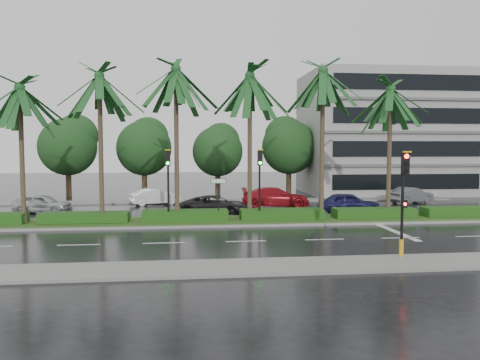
{
  "coord_description": "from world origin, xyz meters",
  "views": [
    {
      "loc": [
        -2.75,
        -27.63,
        4.63
      ],
      "look_at": [
        0.42,
        1.5,
        2.58
      ],
      "focal_mm": 35.0,
      "sensor_mm": 36.0,
      "label": 1
    }
  ],
  "objects": [
    {
      "name": "signal_median_left",
      "position": [
        -4.0,
        0.3,
        3.0
      ],
      "size": [
        0.34,
        0.42,
        4.36
      ],
      "color": "black",
      "rests_on": "median"
    },
    {
      "name": "far_sidewalk",
      "position": [
        0.0,
        12.0,
        0.06
      ],
      "size": [
        40.0,
        2.0,
        0.12
      ],
      "primitive_type": "cube",
      "color": "gray",
      "rests_on": "ground"
    },
    {
      "name": "median",
      "position": [
        0.0,
        1.0,
        0.08
      ],
      "size": [
        36.0,
        4.0,
        0.15
      ],
      "color": "gray",
      "rests_on": "ground"
    },
    {
      "name": "bg_trees",
      "position": [
        -1.07,
        17.59,
        4.76
      ],
      "size": [
        32.98,
        5.35,
        7.73
      ],
      "color": "#382D19",
      "rests_on": "ground"
    },
    {
      "name": "car_darkgrey",
      "position": [
        -1.0,
        4.4,
        0.65
      ],
      "size": [
        3.36,
        5.1,
        1.3
      ],
      "primitive_type": "imported",
      "rotation": [
        0.0,
        0.0,
        1.29
      ],
      "color": "black",
      "rests_on": "ground"
    },
    {
      "name": "signal_near",
      "position": [
        6.0,
        -9.39,
        2.5
      ],
      "size": [
        0.34,
        0.45,
        4.36
      ],
      "color": "black",
      "rests_on": "near_sidewalk"
    },
    {
      "name": "hedge",
      "position": [
        0.0,
        1.0,
        0.45
      ],
      "size": [
        35.2,
        1.4,
        0.6
      ],
      "color": "#1A4213",
      "rests_on": "median"
    },
    {
      "name": "car_silver",
      "position": [
        -13.05,
        6.4,
        0.67
      ],
      "size": [
        2.16,
        4.13,
        1.34
      ],
      "primitive_type": "imported",
      "rotation": [
        0.0,
        0.0,
        1.42
      ],
      "color": "#B8BCC1",
      "rests_on": "ground"
    },
    {
      "name": "ground",
      "position": [
        0.0,
        0.0,
        0.0
      ],
      "size": [
        120.0,
        120.0,
        0.0
      ],
      "primitive_type": "plane",
      "color": "black",
      "rests_on": "ground"
    },
    {
      "name": "building",
      "position": [
        17.0,
        18.0,
        6.0
      ],
      "size": [
        16.0,
        10.0,
        12.0
      ],
      "primitive_type": "cube",
      "color": "gray",
      "rests_on": "ground"
    },
    {
      "name": "car_white",
      "position": [
        -5.5,
        10.37,
        0.66
      ],
      "size": [
        2.6,
        4.25,
        1.32
      ],
      "primitive_type": "imported",
      "rotation": [
        0.0,
        0.0,
        1.89
      ],
      "color": "white",
      "rests_on": "ground"
    },
    {
      "name": "street_sign",
      "position": [
        -1.0,
        0.48,
        2.12
      ],
      "size": [
        0.95,
        0.09,
        2.6
      ],
      "color": "black",
      "rests_on": "median"
    },
    {
      "name": "lane_markings",
      "position": [
        3.04,
        -0.43,
        0.01
      ],
      "size": [
        34.0,
        13.06,
        0.01
      ],
      "color": "silver",
      "rests_on": "ground"
    },
    {
      "name": "car_blue",
      "position": [
        8.41,
        4.0,
        0.73
      ],
      "size": [
        2.34,
        4.48,
        1.45
      ],
      "primitive_type": "imported",
      "rotation": [
        0.0,
        0.0,
        1.42
      ],
      "color": "#1C1A4F",
      "rests_on": "ground"
    },
    {
      "name": "near_sidewalk",
      "position": [
        0.0,
        -10.2,
        0.06
      ],
      "size": [
        40.0,
        2.4,
        0.12
      ],
      "primitive_type": "cube",
      "color": "gray",
      "rests_on": "ground"
    },
    {
      "name": "car_red",
      "position": [
        3.91,
        8.0,
        0.76
      ],
      "size": [
        2.54,
        5.38,
        1.52
      ],
      "primitive_type": "imported",
      "rotation": [
        0.0,
        0.0,
        1.49
      ],
      "color": "#A2111A",
      "rests_on": "ground"
    },
    {
      "name": "signal_median_right",
      "position": [
        1.5,
        0.3,
        3.0
      ],
      "size": [
        0.34,
        0.42,
        4.36
      ],
      "color": "black",
      "rests_on": "median"
    },
    {
      "name": "car_grey",
      "position": [
        15.63,
        9.35,
        0.66
      ],
      "size": [
        2.7,
        4.23,
        1.32
      ],
      "primitive_type": "imported",
      "rotation": [
        0.0,
        0.0,
        1.93
      ],
      "color": "#57595C",
      "rests_on": "ground"
    },
    {
      "name": "palm_row",
      "position": [
        -1.25,
        1.02,
        8.17
      ],
      "size": [
        26.3,
        4.2,
        10.02
      ],
      "color": "#3E3323",
      "rests_on": "median"
    }
  ]
}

